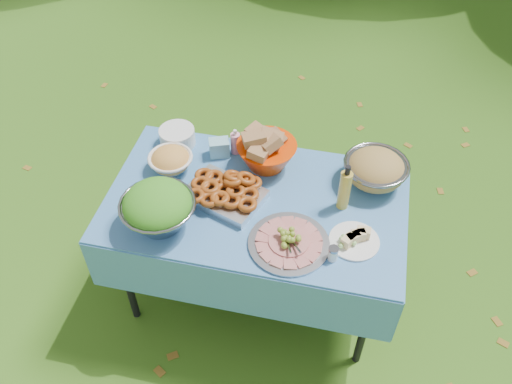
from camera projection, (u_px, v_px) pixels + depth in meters
ground at (256, 288)px, 3.20m from camera, size 80.00×80.00×0.00m
picnic_table at (256, 248)px, 2.93m from camera, size 1.46×0.86×0.76m
salad_bowl at (158, 208)px, 2.46m from camera, size 0.40×0.40×0.23m
pasta_bowl_white at (171, 160)px, 2.76m from camera, size 0.26×0.26×0.12m
plate_stack at (177, 137)px, 2.91m from camera, size 0.20×0.20×0.09m
wipes_box at (219, 148)px, 2.85m from camera, size 0.12×0.11×0.09m
sanitizer_bottle at (235, 141)px, 2.85m from camera, size 0.07×0.07×0.15m
bread_bowl at (267, 149)px, 2.76m from camera, size 0.32×0.32×0.21m
pasta_bowl_steel at (376, 169)px, 2.68m from camera, size 0.33×0.33×0.17m
fried_tray at (224, 192)px, 2.63m from camera, size 0.43×0.36×0.09m
charcuterie_platter at (289, 238)px, 2.43m from camera, size 0.49×0.49×0.09m
oil_bottle at (345, 187)px, 2.53m from camera, size 0.08×0.08×0.26m
cheese_plate at (355, 237)px, 2.45m from camera, size 0.28×0.28×0.06m
shaker at (333, 254)px, 2.38m from camera, size 0.06×0.06×0.07m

